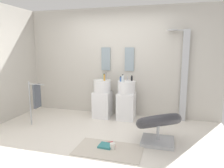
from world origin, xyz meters
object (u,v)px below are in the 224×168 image
at_px(pedestal_sink_right, 126,100).
at_px(soap_bottle_black, 132,78).
at_px(shower_column, 184,74).
at_px(pedestal_sink_left, 102,99).
at_px(magazine_red, 108,145).
at_px(coffee_mug, 113,146).
at_px(magazine_teal, 106,146).
at_px(soap_bottle_green, 104,77).
at_px(soap_bottle_clear, 123,78).
at_px(soap_bottle_grey, 106,76).
at_px(soap_bottle_blue, 121,79).
at_px(towel_rack, 36,97).
at_px(soap_bottle_amber, 104,77).
at_px(lounge_chair, 158,124).

bearing_deg(pedestal_sink_right, soap_bottle_black, 42.21).
height_order(pedestal_sink_right, shower_column, shower_column).
xyz_separation_m(pedestal_sink_left, soap_bottle_black, (0.69, 0.09, 0.50)).
xyz_separation_m(magazine_red, coffee_mug, (0.11, -0.08, 0.03)).
distance_m(magazine_teal, soap_bottle_green, 1.94).
relative_size(soap_bottle_clear, soap_bottle_black, 1.34).
bearing_deg(magazine_teal, soap_bottle_black, 87.79).
relative_size(pedestal_sink_left, pedestal_sink_right, 1.00).
relative_size(soap_bottle_grey, soap_bottle_blue, 1.39).
distance_m(pedestal_sink_right, shower_column, 1.41).
bearing_deg(towel_rack, soap_bottle_blue, 26.54).
bearing_deg(soap_bottle_clear, pedestal_sink_left, 168.51).
distance_m(magazine_teal, coffee_mug, 0.14).
height_order(shower_column, coffee_mug, shower_column).
bearing_deg(shower_column, towel_rack, -158.82).
distance_m(pedestal_sink_left, towel_rack, 1.49).
bearing_deg(soap_bottle_grey, pedestal_sink_left, -121.90).
bearing_deg(pedestal_sink_right, soap_bottle_clear, -123.13).
relative_size(pedestal_sink_left, soap_bottle_amber, 6.00).
bearing_deg(magazine_teal, soap_bottle_blue, 96.14).
height_order(shower_column, towel_rack, shower_column).
bearing_deg(soap_bottle_amber, soap_bottle_clear, -2.39).
relative_size(soap_bottle_amber, soap_bottle_grey, 1.00).
bearing_deg(lounge_chair, pedestal_sink_left, 141.91).
xyz_separation_m(soap_bottle_grey, soap_bottle_green, (-0.06, 0.02, -0.01)).
distance_m(lounge_chair, towel_rack, 2.57).
xyz_separation_m(magazine_teal, soap_bottle_amber, (-0.46, 1.39, 0.96)).
relative_size(lounge_chair, coffee_mug, 11.73).
height_order(pedestal_sink_left, magazine_teal, pedestal_sink_left).
bearing_deg(towel_rack, magazine_teal, -18.28).
distance_m(towel_rack, soap_bottle_green, 1.61).
bearing_deg(pedestal_sink_right, magazine_red, -90.86).
bearing_deg(pedestal_sink_right, coffee_mug, -86.70).
bearing_deg(towel_rack, pedestal_sink_right, 27.24).
relative_size(soap_bottle_clear, soap_bottle_blue, 1.36).
bearing_deg(pedestal_sink_left, coffee_mug, -65.96).
height_order(soap_bottle_clear, soap_bottle_grey, soap_bottle_grey).
height_order(magazine_red, soap_bottle_clear, soap_bottle_clear).
xyz_separation_m(pedestal_sink_left, towel_rack, (-1.18, -0.91, 0.17)).
height_order(pedestal_sink_left, towel_rack, pedestal_sink_left).
bearing_deg(soap_bottle_amber, soap_bottle_black, 16.61).
xyz_separation_m(pedestal_sink_right, towel_rack, (-1.76, -0.91, 0.17)).
height_order(lounge_chair, towel_rack, towel_rack).
distance_m(pedestal_sink_right, magazine_teal, 1.54).
bearing_deg(towel_rack, lounge_chair, -3.82).
bearing_deg(soap_bottle_clear, shower_column, 15.46).
xyz_separation_m(soap_bottle_amber, soap_bottle_grey, (-0.02, 0.19, 0.00)).
bearing_deg(soap_bottle_green, towel_rack, -138.65).
xyz_separation_m(magazine_teal, soap_bottle_clear, (-0.02, 1.37, 0.96)).
relative_size(soap_bottle_grey, soap_bottle_black, 1.37).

